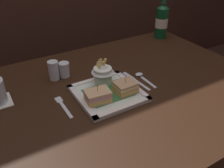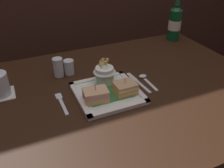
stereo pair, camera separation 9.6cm
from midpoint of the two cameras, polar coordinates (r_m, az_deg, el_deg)
dining_table at (r=1.07m, az=-1.72°, el=-7.41°), size 1.28×0.91×0.77m
square_plate at (r=0.96m, az=-3.80°, el=-2.29°), size 0.25×0.25×0.02m
sandwich_half_left at (r=0.90m, az=-6.37°, el=-2.96°), size 0.10×0.08×0.08m
sandwich_half_right at (r=0.95m, az=0.25°, el=-0.85°), size 0.08×0.07×0.07m
fries_cup at (r=1.00m, az=-4.95°, el=2.61°), size 0.09×0.09×0.11m
beer_bottle at (r=1.50m, az=9.72°, el=14.48°), size 0.07×0.07×0.28m
fork at (r=0.93m, az=-14.32°, el=-5.03°), size 0.02×0.14×0.00m
knife at (r=1.06m, az=2.77°, el=0.85°), size 0.03×0.18×0.00m
spoon at (r=1.08m, az=4.39°, el=1.70°), size 0.03×0.13×0.01m
salt_shaker at (r=1.09m, az=-15.92°, el=2.74°), size 0.04×0.04×0.08m
pepper_shaker at (r=1.10m, az=-13.50°, el=3.02°), size 0.05×0.05×0.07m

